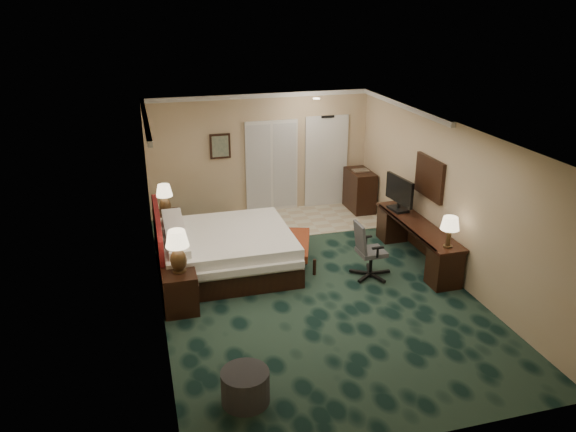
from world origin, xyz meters
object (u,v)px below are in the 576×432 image
object	(u,v)px
bed	(227,251)
minibar	(360,190)
nightstand_near	(180,291)
bed_bench	(296,252)
desk_chair	(372,250)
lamp_far	(165,200)
ottoman	(245,387)
lamp_near	(178,251)
nightstand_far	(167,228)
tv	(399,194)
desk	(416,242)

from	to	relation	value
bed	minibar	world-z (taller)	minibar
nightstand_near	bed	bearing A→B (deg)	51.35
bed_bench	desk_chair	distance (m)	1.44
lamp_far	ottoman	world-z (taller)	lamp_far
lamp_near	ottoman	world-z (taller)	lamp_near
nightstand_far	minibar	world-z (taller)	minibar
lamp_near	desk_chair	bearing A→B (deg)	3.82
bed	desk_chair	world-z (taller)	desk_chair
lamp_far	bed	bearing A→B (deg)	-56.19
lamp_far	ottoman	distance (m)	5.12
bed_bench	desk_chair	bearing A→B (deg)	-18.85
bed	minibar	distance (m)	4.12
nightstand_far	bed_bench	xyz separation A→B (m)	(2.24, -1.55, -0.10)
nightstand_near	lamp_near	distance (m)	0.67
bed_bench	lamp_near	bearing A→B (deg)	-135.01
minibar	lamp_near	bearing A→B (deg)	-142.47
nightstand_near	nightstand_far	distance (m)	2.68
nightstand_far	bed_bench	size ratio (longest dim) A/B	0.49
desk_chair	minibar	bearing A→B (deg)	70.71
nightstand_near	ottoman	xyz separation A→B (m)	(0.56, -2.39, -0.12)
nightstand_near	minibar	distance (m)	5.59
nightstand_far	desk_chair	bearing A→B (deg)	-35.74
bed	nightstand_near	size ratio (longest dim) A/B	3.46
nightstand_far	desk_chair	size ratio (longest dim) A/B	0.62
bed_bench	nightstand_near	bearing A→B (deg)	-134.31
nightstand_far	tv	bearing A→B (deg)	-16.41
ottoman	bed	bearing A→B (deg)	83.65
bed_bench	ottoman	world-z (taller)	bed_bench
nightstand_near	ottoman	size ratio (longest dim) A/B	1.10
nightstand_near	desk_chair	size ratio (longest dim) A/B	0.64
ottoman	desk	xyz separation A→B (m)	(3.87, 3.03, 0.15)
lamp_near	desk	xyz separation A→B (m)	(4.40, 0.59, -0.63)
tv	desk_chair	bearing A→B (deg)	-139.24
lamp_far	lamp_near	bearing A→B (deg)	-89.40
lamp_near	nightstand_near	bearing A→B (deg)	-113.64
tv	desk_chair	distance (m)	1.62
lamp_far	desk	world-z (taller)	lamp_far
lamp_near	bed_bench	size ratio (longest dim) A/B	0.53
lamp_far	nightstand_far	bearing A→B (deg)	88.62
nightstand_far	ottoman	world-z (taller)	nightstand_far
minibar	bed_bench	bearing A→B (deg)	-133.59
minibar	desk	bearing A→B (deg)	-89.96
bed	tv	bearing A→B (deg)	3.23
lamp_near	lamp_far	world-z (taller)	lamp_near
nightstand_far	desk	xyz separation A→B (m)	(4.43, -2.04, 0.05)
bed_bench	desk_chair	world-z (taller)	desk_chair
nightstand_near	lamp_far	world-z (taller)	lamp_far
lamp_far	minibar	size ratio (longest dim) A/B	0.65
desk	tv	distance (m)	1.03
minibar	ottoman	bearing A→B (deg)	-123.58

